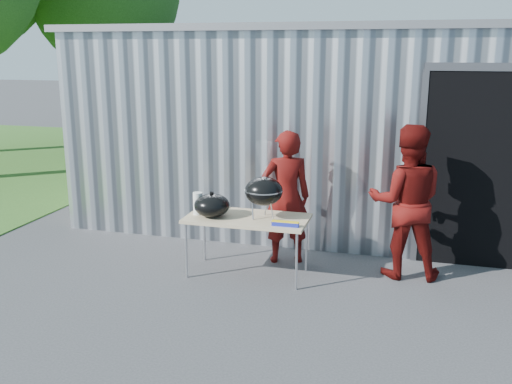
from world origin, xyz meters
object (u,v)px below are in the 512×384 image
(person_bystander, at_px, (406,202))
(person_cook, at_px, (286,197))
(kettle_grill, at_px, (264,185))
(folding_table, at_px, (247,220))

(person_bystander, bearing_deg, person_cook, -8.98)
(kettle_grill, bearing_deg, person_cook, 75.58)
(person_cook, bearing_deg, kettle_grill, 55.16)
(kettle_grill, height_order, person_cook, person_cook)
(kettle_grill, xyz_separation_m, person_cook, (0.15, 0.58, -0.28))
(kettle_grill, relative_size, person_bystander, 0.50)
(folding_table, relative_size, person_bystander, 0.79)
(folding_table, distance_m, person_bystander, 1.96)
(folding_table, relative_size, person_cook, 0.85)
(folding_table, relative_size, kettle_grill, 1.59)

